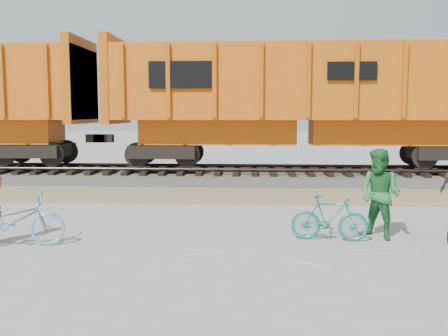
{
  "coord_description": "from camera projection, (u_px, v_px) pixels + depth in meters",
  "views": [
    {
      "loc": [
        -0.09,
        -9.26,
        2.47
      ],
      "look_at": [
        -0.7,
        1.5,
        1.28
      ],
      "focal_mm": 40.0,
      "sensor_mm": 36.0,
      "label": 1
    }
  ],
  "objects": [
    {
      "name": "hopper_car_center",
      "position": [
        303.0,
        98.0,
        17.96
      ],
      "size": [
        14.0,
        3.13,
        4.65
      ],
      "color": "black",
      "rests_on": "track"
    },
    {
      "name": "ground",
      "position": [
        256.0,
        244.0,
        9.45
      ],
      "size": [
        120.0,
        120.0,
        0.0
      ],
      "primitive_type": "plane",
      "color": "#9E9E99",
      "rests_on": "ground"
    },
    {
      "name": "track",
      "position": [
        254.0,
        168.0,
        18.33
      ],
      "size": [
        120.0,
        2.6,
        0.24
      ],
      "color": "black",
      "rests_on": "ballast_bed"
    },
    {
      "name": "person_man",
      "position": [
        380.0,
        194.0,
        9.76
      ],
      "size": [
        1.09,
        1.09,
        1.78
      ],
      "primitive_type": "imported",
      "rotation": [
        0.0,
        0.0,
        -0.76
      ],
      "color": "#237131",
      "rests_on": "ground"
    },
    {
      "name": "bicycle_blue",
      "position": [
        12.0,
        221.0,
        9.2
      ],
      "size": [
        1.99,
        1.11,
        0.99
      ],
      "primitive_type": "imported",
      "rotation": [
        0.0,
        0.0,
        1.82
      ],
      "color": "#79BBDC",
      "rests_on": "ground"
    },
    {
      "name": "bicycle_teal",
      "position": [
        329.0,
        218.0,
        9.67
      ],
      "size": [
        1.52,
        0.59,
        0.89
      ],
      "primitive_type": "imported",
      "rotation": [
        0.0,
        0.0,
        1.45
      ],
      "color": "#1E7A77",
      "rests_on": "ground"
    },
    {
      "name": "ballast_bed",
      "position": [
        254.0,
        176.0,
        18.37
      ],
      "size": [
        120.0,
        4.0,
        0.3
      ],
      "primitive_type": "cube",
      "color": "slate",
      "rests_on": "ground"
    },
    {
      "name": "gravel_strip",
      "position": [
        255.0,
        196.0,
        14.91
      ],
      "size": [
        120.0,
        3.0,
        0.02
      ],
      "primitive_type": "cube",
      "color": "#9A7E5F",
      "rests_on": "ground"
    }
  ]
}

